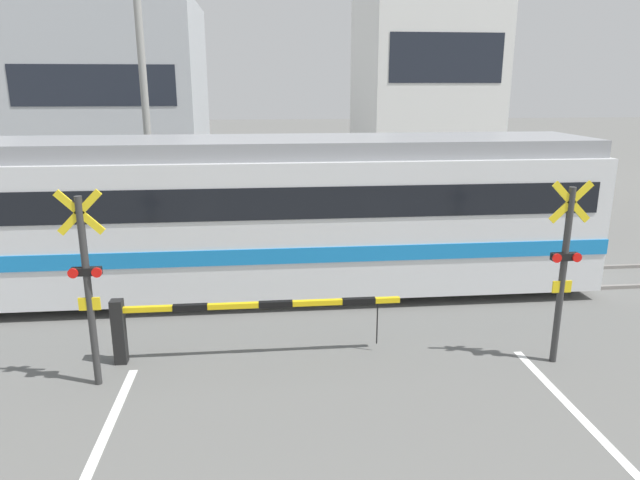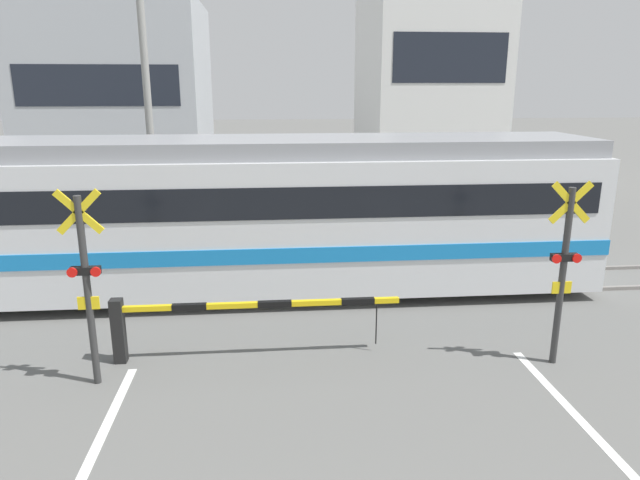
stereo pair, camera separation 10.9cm
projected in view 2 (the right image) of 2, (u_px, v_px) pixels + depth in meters
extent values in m
cube|color=gray|center=(316.00, 298.00, 12.44)|extent=(50.00, 0.10, 0.08)
cube|color=gray|center=(311.00, 277.00, 13.82)|extent=(50.00, 0.10, 0.08)
cube|color=silver|center=(206.00, 221.00, 12.50)|extent=(17.00, 2.80, 2.85)
cube|color=gray|center=(202.00, 147.00, 12.08)|extent=(16.83, 2.46, 0.36)
cube|color=#197AC6|center=(207.00, 240.00, 12.61)|extent=(17.01, 2.85, 0.32)
cube|color=black|center=(205.00, 192.00, 12.33)|extent=(16.32, 2.84, 0.64)
cylinder|color=black|center=(447.00, 279.00, 12.61)|extent=(0.76, 0.12, 0.76)
cylinder|color=black|center=(429.00, 260.00, 13.99)|extent=(0.76, 0.12, 0.76)
cube|color=black|center=(119.00, 331.00, 9.51)|extent=(0.20, 0.20, 1.12)
cube|color=yellow|center=(261.00, 304.00, 9.62)|extent=(4.75, 0.09, 0.09)
cube|color=black|center=(189.00, 307.00, 9.51)|extent=(0.57, 0.10, 0.10)
cube|color=black|center=(275.00, 304.00, 9.64)|extent=(0.57, 0.10, 0.10)
cube|color=black|center=(358.00, 301.00, 9.76)|extent=(0.57, 0.10, 0.10)
cylinder|color=black|center=(376.00, 323.00, 9.91)|extent=(0.02, 0.02, 0.76)
cube|color=black|center=(430.00, 231.00, 16.11)|extent=(0.20, 0.20, 1.12)
cube|color=yellow|center=(347.00, 219.00, 15.80)|extent=(4.75, 0.09, 0.09)
cube|color=black|center=(389.00, 218.00, 15.90)|extent=(0.57, 0.10, 0.10)
cube|color=black|center=(338.00, 219.00, 15.78)|extent=(0.57, 0.10, 0.10)
cube|color=black|center=(287.00, 220.00, 15.65)|extent=(0.57, 0.10, 0.10)
cylinder|color=black|center=(275.00, 235.00, 15.73)|extent=(0.02, 0.02, 0.76)
cylinder|color=#333333|center=(88.00, 293.00, 8.59)|extent=(0.11, 0.11, 2.99)
cube|color=yellow|center=(79.00, 212.00, 8.26)|extent=(0.68, 0.04, 0.68)
cube|color=yellow|center=(79.00, 212.00, 8.26)|extent=(0.68, 0.04, 0.68)
cube|color=black|center=(85.00, 271.00, 8.49)|extent=(0.44, 0.12, 0.12)
cylinder|color=red|center=(72.00, 273.00, 8.41)|extent=(0.15, 0.03, 0.15)
cylinder|color=red|center=(96.00, 272.00, 8.44)|extent=(0.15, 0.03, 0.15)
cube|color=yellow|center=(89.00, 303.00, 8.61)|extent=(0.32, 0.03, 0.20)
cylinder|color=#333333|center=(562.00, 278.00, 9.25)|extent=(0.11, 0.11, 2.99)
cube|color=yellow|center=(571.00, 203.00, 8.92)|extent=(0.68, 0.04, 0.68)
cube|color=yellow|center=(571.00, 203.00, 8.92)|extent=(0.68, 0.04, 0.68)
cube|color=black|center=(565.00, 257.00, 9.15)|extent=(0.44, 0.12, 0.12)
cylinder|color=red|center=(557.00, 259.00, 9.07)|extent=(0.15, 0.03, 0.15)
cylinder|color=red|center=(577.00, 258.00, 9.10)|extent=(0.15, 0.03, 0.15)
cube|color=yellow|center=(562.00, 287.00, 9.27)|extent=(0.32, 0.03, 0.20)
cylinder|color=brown|center=(323.00, 223.00, 17.75)|extent=(0.13, 0.13, 0.78)
cylinder|color=brown|center=(327.00, 223.00, 17.76)|extent=(0.13, 0.13, 0.78)
cube|color=navy|center=(325.00, 201.00, 17.57)|extent=(0.38, 0.22, 0.62)
sphere|color=#997056|center=(325.00, 187.00, 17.46)|extent=(0.21, 0.21, 0.21)
cube|color=#B2B7BC|center=(121.00, 95.00, 26.82)|extent=(7.82, 7.52, 8.24)
cube|color=#1E232D|center=(97.00, 85.00, 23.09)|extent=(6.57, 0.03, 1.65)
cube|color=white|center=(426.00, 72.00, 27.85)|extent=(5.90, 7.52, 10.29)
cube|color=#1E232D|center=(451.00, 58.00, 24.09)|extent=(4.96, 0.03, 2.06)
cylinder|color=gray|center=(149.00, 122.00, 17.04)|extent=(0.22, 0.22, 6.97)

